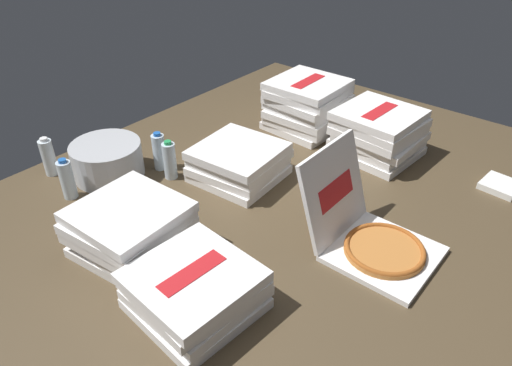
% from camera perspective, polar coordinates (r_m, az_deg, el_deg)
% --- Properties ---
extents(ground_plane, '(3.20, 2.40, 0.02)m').
position_cam_1_polar(ground_plane, '(2.04, 1.55, -4.93)').
color(ground_plane, '#4C3D28').
extents(open_pizza_box, '(0.37, 0.50, 0.38)m').
position_cam_1_polar(open_pizza_box, '(1.90, 13.50, -6.00)').
color(open_pizza_box, white).
rests_on(open_pizza_box, ground_plane).
extents(pizza_stack_left_mid, '(0.41, 0.41, 0.29)m').
position_cam_1_polar(pizza_stack_left_mid, '(2.73, 6.18, 9.26)').
color(pizza_stack_left_mid, white).
rests_on(pizza_stack_left_mid, ground_plane).
extents(pizza_stack_center_far, '(0.43, 0.42, 0.20)m').
position_cam_1_polar(pizza_stack_center_far, '(1.90, -14.74, -5.31)').
color(pizza_stack_center_far, white).
rests_on(pizza_stack_center_far, ground_plane).
extents(pizza_stack_left_far, '(0.42, 0.42, 0.16)m').
position_cam_1_polar(pizza_stack_left_far, '(2.28, -2.06, 2.53)').
color(pizza_stack_left_far, white).
rests_on(pizza_stack_left_far, ground_plane).
extents(pizza_stack_center_near, '(0.42, 0.42, 0.25)m').
position_cam_1_polar(pizza_stack_center_near, '(2.53, 14.49, 5.81)').
color(pizza_stack_center_near, white).
rests_on(pizza_stack_center_near, ground_plane).
extents(pizza_stack_right_mid, '(0.42, 0.42, 0.17)m').
position_cam_1_polar(pizza_stack_right_mid, '(1.64, -7.35, -12.54)').
color(pizza_stack_right_mid, white).
rests_on(pizza_stack_right_mid, ground_plane).
extents(ice_bucket, '(0.33, 0.33, 0.17)m').
position_cam_1_polar(ice_bucket, '(2.40, -17.38, 2.65)').
color(ice_bucket, '#B7BABF').
rests_on(ice_bucket, ground_plane).
extents(water_bottle_0, '(0.06, 0.06, 0.20)m').
position_cam_1_polar(water_bottle_0, '(2.51, -23.62, 2.86)').
color(water_bottle_0, white).
rests_on(water_bottle_0, ground_plane).
extents(water_bottle_1, '(0.06, 0.06, 0.20)m').
position_cam_1_polar(water_bottle_1, '(2.29, -21.71, 0.41)').
color(water_bottle_1, silver).
rests_on(water_bottle_1, ground_plane).
extents(water_bottle_2, '(0.06, 0.06, 0.20)m').
position_cam_1_polar(water_bottle_2, '(2.39, -11.55, 3.70)').
color(water_bottle_2, silver).
rests_on(water_bottle_2, ground_plane).
extents(water_bottle_3, '(0.06, 0.06, 0.20)m').
position_cam_1_polar(water_bottle_3, '(2.31, -10.31, 2.69)').
color(water_bottle_3, silver).
rests_on(water_bottle_3, ground_plane).
extents(napkin_pile, '(0.17, 0.17, 0.03)m').
position_cam_1_polar(napkin_pile, '(2.51, 27.27, -0.27)').
color(napkin_pile, white).
rests_on(napkin_pile, ground_plane).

